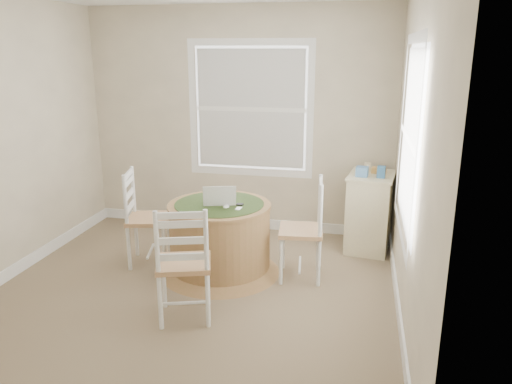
% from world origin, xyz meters
% --- Properties ---
extents(room, '(3.64, 3.64, 2.64)m').
position_xyz_m(room, '(0.17, 0.16, 1.30)').
color(room, '#917E5C').
rests_on(room, ground).
extents(round_table, '(1.16, 1.16, 0.70)m').
position_xyz_m(round_table, '(0.13, 0.49, 0.38)').
color(round_table, '#9A6B45').
rests_on(round_table, ground).
extents(chair_left, '(0.49, 0.50, 0.95)m').
position_xyz_m(chair_left, '(-0.64, 0.57, 0.47)').
color(chair_left, white).
rests_on(chair_left, ground).
extents(chair_near, '(0.52, 0.51, 0.95)m').
position_xyz_m(chair_near, '(0.09, -0.39, 0.47)').
color(chair_near, white).
rests_on(chair_near, ground).
extents(chair_right, '(0.44, 0.46, 0.95)m').
position_xyz_m(chair_right, '(0.91, 0.55, 0.47)').
color(chair_right, white).
rests_on(chair_right, ground).
extents(laptop, '(0.37, 0.34, 0.21)m').
position_xyz_m(laptop, '(0.14, 0.49, 0.73)').
color(laptop, white).
rests_on(laptop, round_table).
extents(mouse, '(0.06, 0.09, 0.03)m').
position_xyz_m(mouse, '(0.23, 0.40, 0.71)').
color(mouse, white).
rests_on(mouse, round_table).
extents(phone, '(0.05, 0.09, 0.02)m').
position_xyz_m(phone, '(0.35, 0.38, 0.70)').
color(phone, '#B7BABF').
rests_on(phone, round_table).
extents(keys, '(0.06, 0.05, 0.02)m').
position_xyz_m(keys, '(0.33, 0.48, 0.70)').
color(keys, black).
rests_on(keys, round_table).
extents(corner_chest, '(0.55, 0.68, 0.84)m').
position_xyz_m(corner_chest, '(1.54, 1.42, 0.42)').
color(corner_chest, beige).
rests_on(corner_chest, ground).
extents(tissue_box, '(0.13, 0.13, 0.10)m').
position_xyz_m(tissue_box, '(1.43, 1.30, 0.89)').
color(tissue_box, '#5487C0').
rests_on(tissue_box, corner_chest).
extents(box_yellow, '(0.16, 0.12, 0.06)m').
position_xyz_m(box_yellow, '(1.62, 1.49, 0.87)').
color(box_yellow, gold).
rests_on(box_yellow, corner_chest).
extents(box_blue, '(0.09, 0.09, 0.12)m').
position_xyz_m(box_blue, '(1.64, 1.28, 0.90)').
color(box_blue, teal).
rests_on(box_blue, corner_chest).
extents(cup_cream, '(0.07, 0.07, 0.09)m').
position_xyz_m(cup_cream, '(1.49, 1.57, 0.88)').
color(cup_cream, beige).
rests_on(cup_cream, corner_chest).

